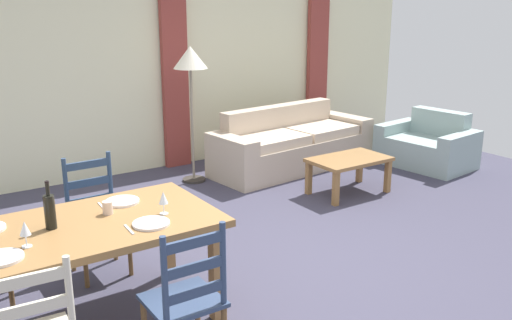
# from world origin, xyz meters

# --- Properties ---
(ground_plane) EXTENTS (9.60, 9.60, 0.02)m
(ground_plane) POSITION_xyz_m (0.00, 0.00, -0.01)
(ground_plane) COLOR #3E3C4F
(wall_far) EXTENTS (9.60, 0.16, 2.70)m
(wall_far) POSITION_xyz_m (0.00, 3.30, 1.35)
(wall_far) COLOR beige
(wall_far) RESTS_ON ground_plane
(curtain_panel_left) EXTENTS (0.35, 0.08, 2.20)m
(curtain_panel_left) POSITION_xyz_m (0.77, 3.16, 1.10)
(curtain_panel_left) COLOR brown
(curtain_panel_left) RESTS_ON ground_plane
(curtain_panel_right) EXTENTS (0.35, 0.08, 2.20)m
(curtain_panel_right) POSITION_xyz_m (3.17, 3.16, 1.10)
(curtain_panel_right) COLOR brown
(curtain_panel_right) RESTS_ON ground_plane
(dining_table) EXTENTS (1.90, 0.96, 0.75)m
(dining_table) POSITION_xyz_m (-1.57, -0.04, 0.66)
(dining_table) COLOR olive
(dining_table) RESTS_ON ground_plane
(dining_chair_near_right) EXTENTS (0.43, 0.41, 0.96)m
(dining_chair_near_right) POSITION_xyz_m (-1.16, -0.83, 0.48)
(dining_chair_near_right) COLOR navy
(dining_chair_near_right) RESTS_ON ground_plane
(dining_chair_far_right) EXTENTS (0.42, 0.40, 0.96)m
(dining_chair_far_right) POSITION_xyz_m (-1.15, 0.75, 0.48)
(dining_chair_far_right) COLOR navy
(dining_chair_far_right) RESTS_ON ground_plane
(dinner_plate_near_left) EXTENTS (0.24, 0.24, 0.02)m
(dinner_plate_near_left) POSITION_xyz_m (-2.02, -0.29, 0.76)
(dinner_plate_near_left) COLOR white
(dinner_plate_near_left) RESTS_ON dining_table
(dinner_plate_near_right) EXTENTS (0.24, 0.24, 0.02)m
(dinner_plate_near_right) POSITION_xyz_m (-1.12, -0.29, 0.76)
(dinner_plate_near_right) COLOR white
(dinner_plate_near_right) RESTS_ON dining_table
(fork_near_right) EXTENTS (0.03, 0.17, 0.01)m
(fork_near_right) POSITION_xyz_m (-1.27, -0.29, 0.75)
(fork_near_right) COLOR silver
(fork_near_right) RESTS_ON dining_table
(dinner_plate_far_right) EXTENTS (0.24, 0.24, 0.02)m
(dinner_plate_far_right) POSITION_xyz_m (-1.12, 0.21, 0.76)
(dinner_plate_far_right) COLOR white
(dinner_plate_far_right) RESTS_ON dining_table
(fork_far_right) EXTENTS (0.02, 0.17, 0.01)m
(fork_far_right) POSITION_xyz_m (-1.27, 0.21, 0.75)
(fork_far_right) COLOR silver
(fork_far_right) RESTS_ON dining_table
(wine_bottle) EXTENTS (0.07, 0.07, 0.32)m
(wine_bottle) POSITION_xyz_m (-1.67, 0.01, 0.87)
(wine_bottle) COLOR black
(wine_bottle) RESTS_ON dining_table
(wine_glass_near_left) EXTENTS (0.06, 0.06, 0.16)m
(wine_glass_near_left) POSITION_xyz_m (-1.86, -0.19, 0.86)
(wine_glass_near_left) COLOR white
(wine_glass_near_left) RESTS_ON dining_table
(wine_glass_near_right) EXTENTS (0.06, 0.06, 0.16)m
(wine_glass_near_right) POSITION_xyz_m (-0.97, -0.16, 0.86)
(wine_glass_near_right) COLOR white
(wine_glass_near_right) RESTS_ON dining_table
(coffee_cup_primary) EXTENTS (0.07, 0.07, 0.09)m
(coffee_cup_primary) POSITION_xyz_m (-1.28, 0.05, 0.80)
(coffee_cup_primary) COLOR beige
(coffee_cup_primary) RESTS_ON dining_table
(couch) EXTENTS (2.35, 1.01, 0.80)m
(couch) POSITION_xyz_m (1.96, 2.25, 0.29)
(couch) COLOR #C5B099
(couch) RESTS_ON ground_plane
(coffee_table) EXTENTS (0.90, 0.56, 0.42)m
(coffee_table) POSITION_xyz_m (1.88, 1.03, 0.36)
(coffee_table) COLOR olive
(coffee_table) RESTS_ON ground_plane
(armchair_upholstered) EXTENTS (0.92, 1.24, 0.72)m
(armchair_upholstered) POSITION_xyz_m (3.59, 1.29, 0.25)
(armchair_upholstered) COLOR #98B0AD
(armchair_upholstered) RESTS_ON ground_plane
(standing_lamp) EXTENTS (0.40, 0.40, 1.64)m
(standing_lamp) POSITION_xyz_m (0.62, 2.43, 1.41)
(standing_lamp) COLOR #332D28
(standing_lamp) RESTS_ON ground_plane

